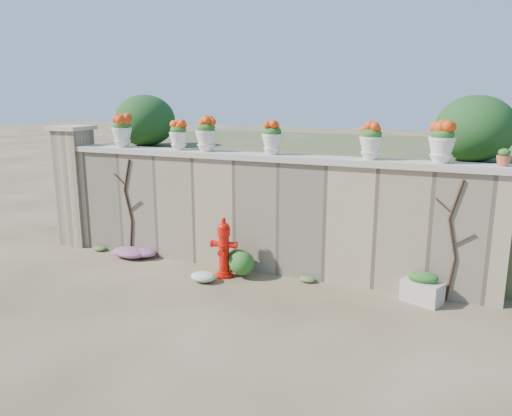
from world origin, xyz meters
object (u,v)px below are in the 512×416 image
at_px(urn_pot_0, 122,132).
at_px(terracotta_pot, 504,158).
at_px(planter_box, 422,288).
at_px(fire_hydrant, 224,247).

height_order(urn_pot_0, terracotta_pot, urn_pot_0).
xyz_separation_m(planter_box, urn_pot_0, (-5.76, 0.41, 2.18)).
distance_m(fire_hydrant, planter_box, 3.30).
bearing_deg(terracotta_pot, fire_hydrant, -171.83).
bearing_deg(planter_box, terracotta_pot, 45.11).
relative_size(planter_box, urn_pot_0, 1.09).
bearing_deg(urn_pot_0, fire_hydrant, -13.70).
height_order(planter_box, terracotta_pot, terracotta_pot).
relative_size(fire_hydrant, planter_box, 1.59).
bearing_deg(fire_hydrant, terracotta_pot, -1.13).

